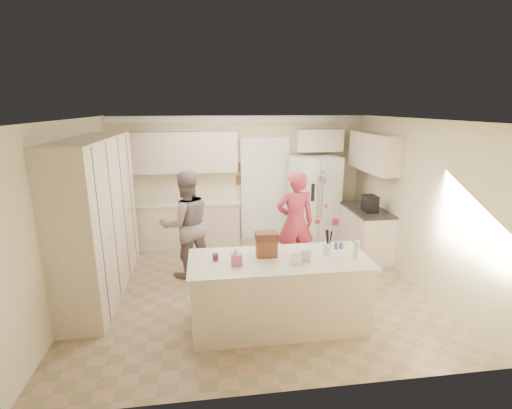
{
  "coord_description": "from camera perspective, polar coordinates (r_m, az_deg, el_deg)",
  "views": [
    {
      "loc": [
        -0.68,
        -5.35,
        2.78
      ],
      "look_at": [
        0.1,
        0.35,
        1.25
      ],
      "focal_mm": 26.0,
      "sensor_mm": 36.0,
      "label": 1
    }
  ],
  "objects": [
    {
      "name": "floor",
      "position": [
        6.07,
        -0.5,
        -12.46
      ],
      "size": [
        5.2,
        4.6,
        0.02
      ],
      "primitive_type": "cube",
      "color": "#9B785F",
      "rests_on": "ground"
    },
    {
      "name": "ceiling",
      "position": [
        5.4,
        -0.56,
        13.08
      ],
      "size": [
        5.2,
        4.6,
        0.02
      ],
      "primitive_type": "cube",
      "color": "white",
      "rests_on": "wall_back"
    },
    {
      "name": "wall_back",
      "position": [
        7.83,
        -2.67,
        3.99
      ],
      "size": [
        5.2,
        0.02,
        2.6
      ],
      "primitive_type": "cube",
      "color": "beige",
      "rests_on": "ground"
    },
    {
      "name": "wall_front",
      "position": [
        3.45,
        4.41,
        -10.59
      ],
      "size": [
        5.2,
        0.02,
        2.6
      ],
      "primitive_type": "cube",
      "color": "beige",
      "rests_on": "ground"
    },
    {
      "name": "wall_left",
      "position": [
        5.88,
        -26.67,
        -1.32
      ],
      "size": [
        0.02,
        4.6,
        2.6
      ],
      "primitive_type": "cube",
      "color": "beige",
      "rests_on": "ground"
    },
    {
      "name": "wall_right",
      "position": [
        6.45,
        23.13,
        0.41
      ],
      "size": [
        0.02,
        4.6,
        2.6
      ],
      "primitive_type": "cube",
      "color": "beige",
      "rests_on": "ground"
    },
    {
      "name": "crown_back",
      "position": [
        7.64,
        -2.75,
        13.01
      ],
      "size": [
        5.2,
        0.08,
        0.12
      ],
      "primitive_type": "cube",
      "color": "white",
      "rests_on": "wall_back"
    },
    {
      "name": "pantry_bank",
      "position": [
        6.0,
        -23.14,
        -1.86
      ],
      "size": [
        0.6,
        2.6,
        2.35
      ],
      "primitive_type": "cube",
      "color": "beige",
      "rests_on": "floor"
    },
    {
      "name": "back_base_cab",
      "position": [
        7.73,
        -10.92,
        -3.0
      ],
      "size": [
        2.2,
        0.6,
        0.88
      ],
      "primitive_type": "cube",
      "color": "beige",
      "rests_on": "floor"
    },
    {
      "name": "back_countertop",
      "position": [
        7.59,
        -11.09,
        0.28
      ],
      "size": [
        2.24,
        0.63,
        0.04
      ],
      "primitive_type": "cube",
      "color": "beige",
      "rests_on": "back_base_cab"
    },
    {
      "name": "back_upper_cab",
      "position": [
        7.54,
        -11.42,
        7.91
      ],
      "size": [
        2.2,
        0.35,
        0.8
      ],
      "primitive_type": "cube",
      "color": "beige",
      "rests_on": "wall_back"
    },
    {
      "name": "doorway_opening",
      "position": [
        7.92,
        1.34,
        2.28
      ],
      "size": [
        0.9,
        0.06,
        2.1
      ],
      "primitive_type": "cube",
      "color": "black",
      "rests_on": "floor"
    },
    {
      "name": "doorway_casing",
      "position": [
        7.89,
        1.38,
        2.22
      ],
      "size": [
        1.02,
        0.03,
        2.22
      ],
      "primitive_type": "cube",
      "color": "white",
      "rests_on": "floor"
    },
    {
      "name": "wall_frame_upper",
      "position": [
        7.75,
        -2.52,
        5.75
      ],
      "size": [
        0.15,
        0.02,
        0.2
      ],
      "primitive_type": "cube",
      "color": "brown",
      "rests_on": "wall_back"
    },
    {
      "name": "wall_frame_lower",
      "position": [
        7.8,
        -2.5,
        3.8
      ],
      "size": [
        0.15,
        0.02,
        0.2
      ],
      "primitive_type": "cube",
      "color": "brown",
      "rests_on": "wall_back"
    },
    {
      "name": "refrigerator",
      "position": [
        7.77,
        8.92,
        0.71
      ],
      "size": [
        0.99,
        0.82,
        1.8
      ],
      "primitive_type": "cube",
      "rotation": [
        0.0,
        0.0,
        0.14
      ],
      "color": "white",
      "rests_on": "floor"
    },
    {
      "name": "fridge_seam",
      "position": [
        7.44,
        9.69,
        0.04
      ],
      "size": [
        0.02,
        0.02,
        1.78
      ],
      "primitive_type": "cube",
      "color": "gray",
      "rests_on": "refrigerator"
    },
    {
      "name": "fridge_dispenser",
      "position": [
        7.31,
        8.15,
        1.86
      ],
      "size": [
        0.22,
        0.03,
        0.35
      ],
      "primitive_type": "cube",
      "color": "black",
      "rests_on": "refrigerator"
    },
    {
      "name": "fridge_handle_l",
      "position": [
        7.37,
        9.4,
        1.12
      ],
      "size": [
        0.02,
        0.02,
        0.85
      ],
      "primitive_type": "cylinder",
      "color": "silver",
      "rests_on": "refrigerator"
    },
    {
      "name": "fridge_handle_r",
      "position": [
        7.4,
        10.14,
        1.15
      ],
      "size": [
        0.02,
        0.02,
        0.85
      ],
      "primitive_type": "cylinder",
      "color": "silver",
      "rests_on": "refrigerator"
    },
    {
      "name": "over_fridge_cab",
      "position": [
        7.86,
        9.63,
        9.73
      ],
      "size": [
        0.95,
        0.35,
        0.45
      ],
      "primitive_type": "cube",
      "color": "beige",
      "rests_on": "wall_back"
    },
    {
      "name": "right_base_cab",
      "position": [
        7.4,
        16.48,
        -4.19
      ],
      "size": [
        0.6,
        1.2,
        0.88
      ],
      "primitive_type": "cube",
      "color": "beige",
      "rests_on": "floor"
    },
    {
      "name": "right_countertop",
      "position": [
        7.26,
        16.67,
        -0.76
      ],
      "size": [
        0.63,
        1.24,
        0.04
      ],
      "primitive_type": "cube",
      "color": "#2D2B28",
      "rests_on": "right_base_cab"
    },
    {
      "name": "right_upper_cab",
      "position": [
        7.3,
        17.62,
        7.67
      ],
      "size": [
        0.35,
        1.5,
        0.7
      ],
      "primitive_type": "cube",
      "color": "beige",
      "rests_on": "wall_right"
    },
    {
      "name": "coffee_maker",
      "position": [
        7.02,
        17.13,
        0.13
      ],
      "size": [
        0.22,
        0.28,
        0.3
      ],
      "primitive_type": "cube",
      "color": "black",
      "rests_on": "right_countertop"
    },
    {
      "name": "island_base",
      "position": [
        4.93,
        3.53,
        -13.47
      ],
      "size": [
        2.2,
        0.9,
        0.88
      ],
      "primitive_type": "cube",
      "color": "beige",
      "rests_on": "floor"
    },
    {
      "name": "island_top",
      "position": [
        4.73,
        3.62,
        -8.57
      ],
      "size": [
        2.28,
        0.96,
        0.05
      ],
      "primitive_type": "cube",
      "color": "beige",
      "rests_on": "island_base"
    },
    {
      "name": "utensil_crock",
      "position": [
        4.9,
        11.05,
        -6.71
      ],
      "size": [
        0.13,
        0.13,
        0.15
      ],
      "primitive_type": "cylinder",
      "color": "white",
      "rests_on": "island_top"
    },
    {
      "name": "tissue_box",
      "position": [
        4.53,
        -3.02,
        -8.35
      ],
      "size": [
        0.13,
        0.13,
        0.14
      ],
      "primitive_type": "cube",
      "color": "#BF648D",
      "rests_on": "island_top"
    },
    {
      "name": "tissue_plume",
      "position": [
        4.49,
        -3.04,
        -7.06
      ],
      "size": [
        0.08,
        0.08,
        0.08
      ],
      "primitive_type": "cone",
      "color": "white",
      "rests_on": "tissue_box"
    },
    {
      "name": "dollhouse_body",
      "position": [
        4.74,
        1.62,
        -6.71
      ],
      "size": [
        0.26,
        0.18,
        0.22
      ],
      "primitive_type": "cube",
      "color": "brown",
      "rests_on": "island_top"
    },
    {
      "name": "dollhouse_roof",
      "position": [
        4.69,
        1.63,
        -4.89
      ],
      "size": [
        0.28,
        0.2,
        0.1
      ],
      "primitive_type": "cube",
      "color": "#592D1E",
      "rests_on": "dollhouse_body"
    },
    {
      "name": "jam_jar",
      "position": [
        4.67,
        -6.26,
        -8.03
      ],
      "size": [
        0.07,
        0.07,
        0.09
      ],
      "primitive_type": "cylinder",
      "color": "#59263F",
      "rests_on": "island_top"
    },
    {
      "name": "greeting_card_a",
      "position": [
        4.54,
        6.01,
        -8.22
      ],
      "size": [
        0.12,
        0.06,
        0.16
      ],
      "primitive_type": "cube",
      "rotation": [
        0.15,
        0.0,
        0.2
      ],
      "color": "white",
      "rests_on": "island_top"
    },
    {
      "name": "greeting_card_b",
      "position": [
        4.62,
        7.69,
        -7.85
      ],
      "size": [
        0.12,
        0.05,
        0.16
      ],
      "primitive_type": "cube",
      "rotation": [
        0.15,
        0.0,
        -0.1
      ],
      "color": "silver",
      "rests_on": "island_top"
    },
    {
      "name": "water_bottle",
      "position": [
        4.81,
        15.24,
        -6.8
      ],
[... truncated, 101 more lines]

